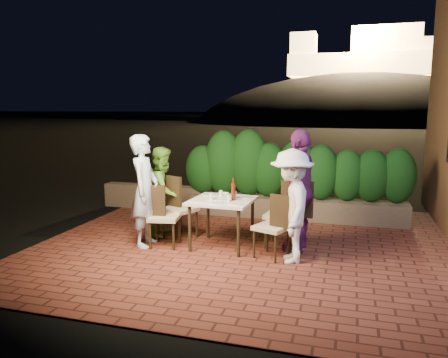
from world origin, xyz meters
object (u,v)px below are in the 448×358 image
at_px(dining_table, 222,223).
at_px(parapet_lamp, 163,182).
at_px(diner_green, 163,191).
at_px(diner_purple, 300,190).
at_px(beer_bottle, 233,189).
at_px(bowl, 223,194).
at_px(chair_right_back, 282,214).
at_px(chair_right_front, 271,226).
at_px(diner_blue, 145,191).
at_px(chair_left_front, 164,216).
at_px(diner_white, 291,206).
at_px(chair_left_back, 180,208).

relative_size(dining_table, parapet_lamp, 6.58).
xyz_separation_m(diner_green, parapet_lamp, (-0.79, 1.74, -0.18)).
bearing_deg(diner_purple, parapet_lamp, -116.69).
relative_size(beer_bottle, parapet_lamp, 2.44).
height_order(bowl, chair_right_back, chair_right_back).
relative_size(chair_right_front, diner_purple, 0.51).
xyz_separation_m(dining_table, diner_purple, (1.15, 0.23, 0.54)).
bearing_deg(beer_bottle, diner_blue, -168.64).
xyz_separation_m(chair_left_front, parapet_lamp, (-1.07, 2.34, 0.09)).
xyz_separation_m(chair_right_back, diner_blue, (-2.06, -0.52, 0.34)).
relative_size(chair_right_back, diner_green, 0.70).
bearing_deg(diner_green, chair_right_front, -115.21).
height_order(beer_bottle, diner_blue, diner_blue).
height_order(beer_bottle, chair_right_back, beer_bottle).
height_order(diner_blue, diner_white, diner_blue).
xyz_separation_m(diner_purple, parapet_lamp, (-3.09, 1.88, -0.35)).
bearing_deg(chair_left_back, dining_table, 7.16).
relative_size(dining_table, diner_purple, 0.50).
relative_size(bowl, diner_purple, 0.09).
height_order(chair_left_front, diner_green, diner_green).
relative_size(chair_left_front, chair_left_back, 0.94).
xyz_separation_m(bowl, chair_left_back, (-0.74, -0.02, -0.26)).
height_order(bowl, chair_right_front, chair_right_front).
relative_size(diner_blue, parapet_lamp, 12.42).
xyz_separation_m(beer_bottle, chair_left_front, (-1.04, -0.23, -0.44)).
distance_m(chair_right_front, diner_purple, 0.75).
height_order(bowl, chair_left_front, chair_left_front).
relative_size(diner_blue, diner_purple, 0.95).
distance_m(chair_right_front, parapet_lamp, 3.64).
bearing_deg(beer_bottle, chair_right_front, -22.83).
xyz_separation_m(bowl, diner_green, (-1.08, 0.09, -0.02)).
height_order(beer_bottle, chair_left_back, beer_bottle).
relative_size(beer_bottle, chair_left_front, 0.36).
xyz_separation_m(chair_right_back, diner_purple, (0.26, -0.02, 0.39)).
bearing_deg(diner_green, dining_table, -115.06).
relative_size(chair_left_back, diner_white, 0.64).
bearing_deg(chair_right_front, parapet_lamp, -19.61).
bearing_deg(bowl, chair_right_front, -31.90).
height_order(bowl, diner_green, diner_green).
height_order(chair_right_front, parapet_lamp, chair_right_front).
xyz_separation_m(beer_bottle, bowl, (-0.24, 0.28, -0.15)).
xyz_separation_m(dining_table, chair_right_back, (0.89, 0.25, 0.15)).
xyz_separation_m(chair_right_back, parapet_lamp, (-2.83, 1.86, 0.04)).
bearing_deg(chair_right_back, diner_green, 3.35).
height_order(beer_bottle, bowl, beer_bottle).
bearing_deg(diner_blue, chair_right_front, -97.43).
xyz_separation_m(bowl, chair_right_back, (0.95, -0.03, -0.24)).
height_order(beer_bottle, diner_purple, diner_purple).
relative_size(dining_table, chair_left_front, 0.96).
bearing_deg(chair_right_back, parapet_lamp, -26.73).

